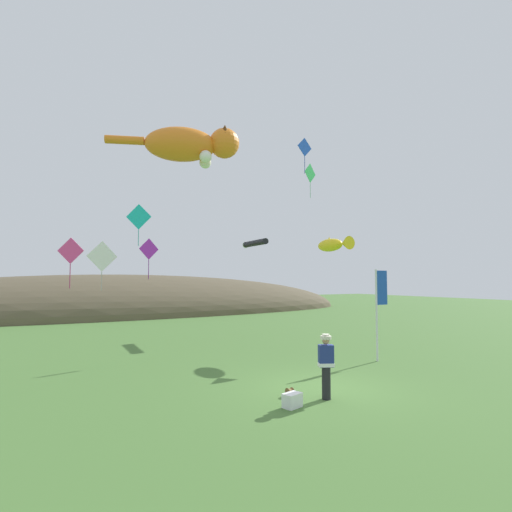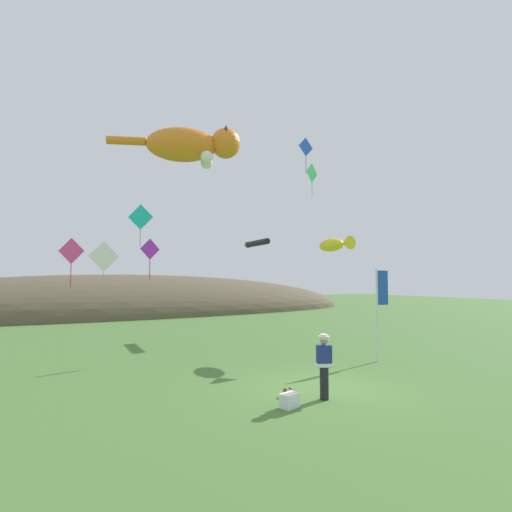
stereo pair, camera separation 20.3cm
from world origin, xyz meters
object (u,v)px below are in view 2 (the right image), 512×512
object	(u,v)px
festival_banner_pole	(380,301)
kite_diamond_teal	(141,217)
festival_attendant	(324,364)
kite_diamond_pink	(71,252)
kite_diamond_green	(312,173)
picnic_cooler	(290,400)
kite_diamond_white	(104,257)
kite_diamond_blue	(306,147)
kite_fish_windsock	(334,245)
kite_tube_streamer	(257,243)
kite_spool	(288,392)
kite_giant_cat	(191,145)
kite_diamond_violet	(150,250)

from	to	relation	value
festival_banner_pole	kite_diamond_teal	world-z (taller)	kite_diamond_teal
festival_attendant	kite_diamond_pink	xyz separation A→B (m)	(-5.86, 7.38, 3.37)
festival_banner_pole	kite_diamond_green	xyz separation A→B (m)	(1.77, 6.78, 7.10)
kite_diamond_teal	picnic_cooler	bearing A→B (deg)	-86.50
festival_attendant	kite_diamond_white	distance (m)	12.65
picnic_cooler	kite_diamond_blue	distance (m)	13.98
kite_fish_windsock	kite_tube_streamer	world-z (taller)	kite_tube_streamer
kite_diamond_pink	kite_diamond_teal	world-z (taller)	kite_diamond_teal
kite_spool	festival_banner_pole	bearing A→B (deg)	20.45
kite_diamond_pink	kite_diamond_blue	xyz separation A→B (m)	(10.87, 0.17, 5.77)
kite_diamond_teal	festival_banner_pole	bearing A→B (deg)	-54.45
picnic_cooler	festival_attendant	bearing A→B (deg)	4.99
picnic_cooler	kite_diamond_pink	size ratio (longest dim) A/B	0.30
festival_attendant	festival_banner_pole	bearing A→B (deg)	29.23
festival_attendant	kite_giant_cat	world-z (taller)	kite_giant_cat
kite_spool	kite_diamond_teal	distance (m)	14.15
kite_diamond_violet	kite_giant_cat	bearing A→B (deg)	20.61
kite_giant_cat	kite_fish_windsock	xyz separation A→B (m)	(5.43, -4.70, -5.27)
kite_diamond_teal	kite_diamond_blue	bearing A→B (deg)	-38.68
kite_spool	kite_diamond_pink	size ratio (longest dim) A/B	0.13
festival_banner_pole	kite_giant_cat	distance (m)	12.08
kite_fish_windsock	kite_diamond_violet	xyz separation A→B (m)	(-7.69, 3.85, -0.27)
picnic_cooler	kite_diamond_violet	world-z (taller)	kite_diamond_violet
kite_diamond_green	kite_spool	bearing A→B (deg)	-130.75
kite_spool	kite_diamond_green	bearing A→B (deg)	49.25
picnic_cooler	festival_banner_pole	world-z (taller)	festival_banner_pole
festival_banner_pole	kite_diamond_pink	xyz separation A→B (m)	(-11.14, 4.43, 1.90)
kite_giant_cat	festival_attendant	bearing A→B (deg)	-89.26
festival_attendant	festival_banner_pole	size ratio (longest dim) A/B	0.48
kite_fish_windsock	kite_diamond_teal	bearing A→B (deg)	134.52
kite_diamond_green	festival_banner_pole	bearing A→B (deg)	-104.64
kite_giant_cat	kite_diamond_pink	size ratio (longest dim) A/B	3.41
festival_banner_pole	kite_diamond_blue	distance (m)	8.94
kite_diamond_blue	kite_tube_streamer	bearing A→B (deg)	91.00
festival_attendant	picnic_cooler	xyz separation A→B (m)	(-1.21, -0.11, -0.77)
kite_diamond_violet	picnic_cooler	bearing A→B (deg)	-83.04
kite_diamond_pink	kite_diamond_white	world-z (taller)	kite_diamond_white
festival_banner_pole	kite_diamond_teal	size ratio (longest dim) A/B	1.61
picnic_cooler	kite_tube_streamer	world-z (taller)	kite_tube_streamer
kite_diamond_violet	festival_banner_pole	bearing A→B (deg)	-40.85
kite_diamond_blue	kite_giant_cat	bearing A→B (deg)	150.63
kite_spool	kite_diamond_white	bearing A→B (deg)	107.65
kite_diamond_violet	kite_fish_windsock	bearing A→B (deg)	-26.62
festival_attendant	kite_diamond_white	world-z (taller)	kite_diamond_white
kite_giant_cat	kite_diamond_green	world-z (taller)	kite_giant_cat
kite_diamond_white	kite_diamond_green	bearing A→B (deg)	-8.70
picnic_cooler	kite_diamond_white	bearing A→B (deg)	104.18
kite_diamond_pink	kite_tube_streamer	bearing A→B (deg)	25.66
kite_spool	festival_attendant	bearing A→B (deg)	-44.87
kite_giant_cat	kite_diamond_teal	distance (m)	4.84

